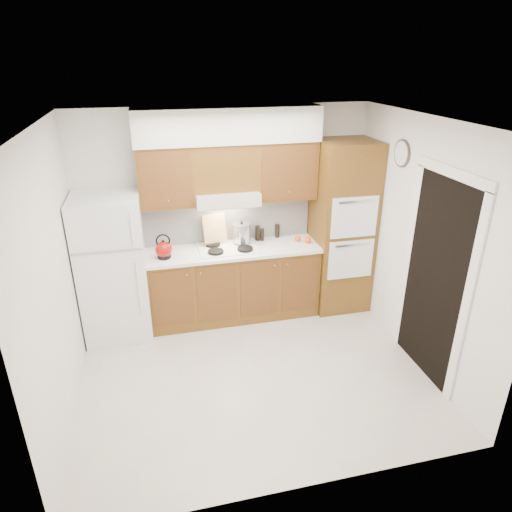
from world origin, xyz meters
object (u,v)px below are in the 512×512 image
at_px(kettle, 164,250).
at_px(stock_pot, 242,233).
at_px(fridge, 113,268).
at_px(oven_cabinet, 342,227).

xyz_separation_m(kettle, stock_pot, (0.97, 0.22, 0.04)).
relative_size(fridge, stock_pot, 7.46).
bearing_deg(oven_cabinet, stock_pot, 173.40).
xyz_separation_m(oven_cabinet, stock_pot, (-1.28, 0.15, -0.01)).
height_order(oven_cabinet, kettle, oven_cabinet).
distance_m(kettle, stock_pot, 1.00).
height_order(fridge, kettle, fridge).
relative_size(fridge, kettle, 8.73).
relative_size(fridge, oven_cabinet, 0.78).
xyz_separation_m(fridge, kettle, (0.59, -0.04, 0.19)).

